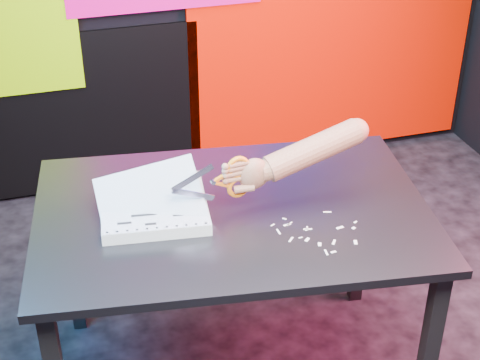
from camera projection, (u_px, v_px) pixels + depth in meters
name	position (u px, v px, depth m)	size (l,w,h in m)	color
room	(340.00, 19.00, 2.20)	(3.01, 3.01, 2.71)	black
backdrop	(228.00, 2.00, 3.62)	(2.88, 0.05, 2.08)	red
work_table	(233.00, 230.00, 2.44)	(1.39, 1.02, 0.75)	black
printout_stack	(155.00, 213.00, 2.34)	(0.36, 0.29, 0.18)	white
scissors	(233.00, 178.00, 2.33)	(0.26, 0.03, 0.15)	#9B9EC1
hand_forearm	(303.00, 154.00, 2.39)	(0.50, 0.12, 0.18)	brown
paper_clippings	(317.00, 234.00, 2.28)	(0.27, 0.23, 0.00)	silver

